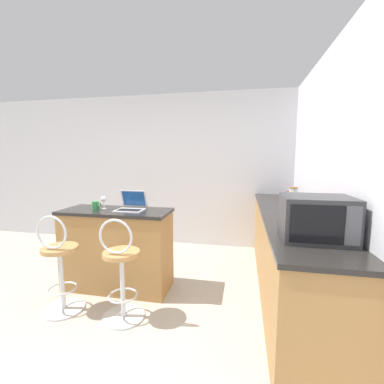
% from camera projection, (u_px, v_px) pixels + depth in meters
% --- Properties ---
extents(ground_plane, '(20.00, 20.00, 0.00)m').
position_uv_depth(ground_plane, '(112.00, 328.00, 2.31)').
color(ground_plane, '#ADA393').
extents(wall_back, '(12.00, 0.06, 2.60)m').
position_uv_depth(wall_back, '(178.00, 171.00, 4.49)').
color(wall_back, silver).
rests_on(wall_back, ground_plane).
extents(wall_right, '(0.06, 12.00, 2.60)m').
position_uv_depth(wall_right, '(366.00, 190.00, 1.76)').
color(wall_right, silver).
rests_on(wall_right, ground_plane).
extents(breakfast_bar, '(1.25, 0.51, 0.93)m').
position_uv_depth(breakfast_bar, '(117.00, 249.00, 2.99)').
color(breakfast_bar, '#9E703D').
rests_on(breakfast_bar, ground_plane).
extents(counter_right, '(0.61, 2.92, 0.93)m').
position_uv_depth(counter_right, '(288.00, 253.00, 2.85)').
color(counter_right, '#9E703D').
rests_on(counter_right, ground_plane).
extents(bar_stool_near, '(0.40, 0.40, 0.99)m').
position_uv_depth(bar_stool_near, '(60.00, 267.00, 2.51)').
color(bar_stool_near, silver).
rests_on(bar_stool_near, ground_plane).
extents(bar_stool_far, '(0.40, 0.40, 0.99)m').
position_uv_depth(bar_stool_far, '(121.00, 272.00, 2.39)').
color(bar_stool_far, silver).
rests_on(bar_stool_far, ground_plane).
extents(laptop, '(0.31, 0.27, 0.22)m').
position_uv_depth(laptop, '(132.00, 205.00, 2.92)').
color(laptop, silver).
rests_on(laptop, breakfast_bar).
extents(microwave, '(0.47, 0.38, 0.32)m').
position_uv_depth(microwave, '(316.00, 218.00, 1.83)').
color(microwave, '#2D2D30').
rests_on(microwave, counter_right).
extents(toaster, '(0.23, 0.25, 0.18)m').
position_uv_depth(toaster, '(297.00, 210.00, 2.47)').
color(toaster, red).
rests_on(toaster, counter_right).
extents(mug_green, '(0.10, 0.08, 0.10)m').
position_uv_depth(mug_green, '(96.00, 206.00, 2.92)').
color(mug_green, '#338447').
rests_on(mug_green, breakfast_bar).
extents(mug_red, '(0.10, 0.08, 0.10)m').
position_uv_depth(mug_red, '(289.00, 194.00, 3.79)').
color(mug_red, red).
rests_on(mug_red, counter_right).
extents(mug_blue, '(0.11, 0.09, 0.10)m').
position_uv_depth(mug_blue, '(287.00, 196.00, 3.68)').
color(mug_blue, '#2D51AD').
rests_on(mug_blue, counter_right).
extents(storage_jar, '(0.12, 0.12, 0.19)m').
position_uv_depth(storage_jar, '(293.00, 194.00, 3.54)').
color(storage_jar, silver).
rests_on(storage_jar, counter_right).
extents(wine_glass_short, '(0.07, 0.07, 0.15)m').
position_uv_depth(wine_glass_short, '(104.00, 200.00, 2.96)').
color(wine_glass_short, silver).
rests_on(wine_glass_short, breakfast_bar).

